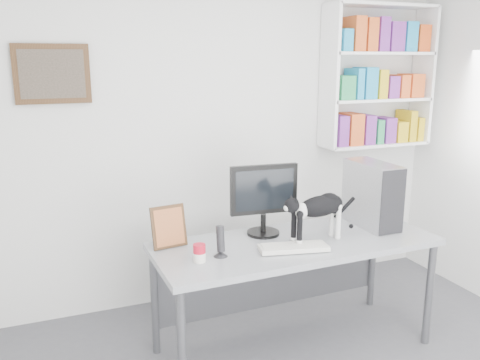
# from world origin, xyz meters

# --- Properties ---
(room) EXTENTS (4.01, 4.01, 2.70)m
(room) POSITION_xyz_m (0.00, 0.00, 1.35)
(room) COLOR #4E4E52
(room) RESTS_ON ground
(bookshelf) EXTENTS (1.03, 0.28, 1.24)m
(bookshelf) POSITION_xyz_m (1.40, 1.85, 1.85)
(bookshelf) COLOR white
(bookshelf) RESTS_ON room
(wall_art) EXTENTS (0.52, 0.04, 0.42)m
(wall_art) POSITION_xyz_m (-1.30, 1.97, 1.90)
(wall_art) COLOR #472D16
(wall_art) RESTS_ON room
(desk) EXTENTS (1.94, 0.79, 0.80)m
(desk) POSITION_xyz_m (0.13, 0.94, 0.40)
(desk) COLOR gray
(desk) RESTS_ON room
(monitor) EXTENTS (0.50, 0.27, 0.51)m
(monitor) POSITION_xyz_m (-0.02, 1.15, 1.06)
(monitor) COLOR black
(monitor) RESTS_ON desk
(keyboard) EXTENTS (0.47, 0.26, 0.03)m
(keyboard) POSITION_xyz_m (0.04, 0.80, 0.82)
(keyboard) COLOR beige
(keyboard) RESTS_ON desk
(pc_tower) EXTENTS (0.21, 0.47, 0.47)m
(pc_tower) POSITION_xyz_m (0.80, 1.04, 1.04)
(pc_tower) COLOR silver
(pc_tower) RESTS_ON desk
(speaker) EXTENTS (0.09, 0.09, 0.21)m
(speaker) POSITION_xyz_m (-0.44, 0.87, 0.91)
(speaker) COLOR black
(speaker) RESTS_ON desk
(leaning_print) EXTENTS (0.24, 0.12, 0.29)m
(leaning_print) POSITION_xyz_m (-0.69, 1.16, 0.95)
(leaning_print) COLOR #472D16
(leaning_print) RESTS_ON desk
(soup_can) EXTENTS (0.09, 0.09, 0.11)m
(soup_can) POSITION_xyz_m (-0.58, 0.84, 0.86)
(soup_can) COLOR #B60F24
(soup_can) RESTS_ON desk
(cat) EXTENTS (0.55, 0.23, 0.33)m
(cat) POSITION_xyz_m (0.26, 0.88, 0.97)
(cat) COLOR black
(cat) RESTS_ON desk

